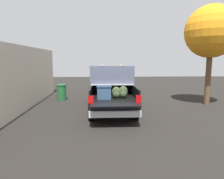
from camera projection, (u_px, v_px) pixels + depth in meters
ground_plane at (111, 109)px, 10.17m from camera, size 40.00×40.00×0.00m
pickup_truck at (111, 90)px, 10.37m from camera, size 6.05×2.06×2.23m
building_facade at (21, 79)px, 9.70m from camera, size 11.36×0.36×3.14m
tree_background at (211, 32)px, 10.77m from camera, size 2.79×2.79×5.36m
trash_can at (62, 92)px, 12.48m from camera, size 0.60×0.60×0.98m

